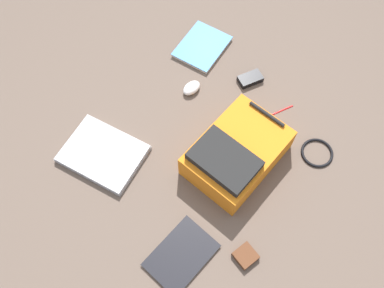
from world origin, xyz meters
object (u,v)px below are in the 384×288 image
(cable_coil, at_px, (317,153))
(earbud_pouch, at_px, (246,256))
(laptop, at_px, (103,154))
(book_red, at_px, (181,255))
(backpack, at_px, (236,154))
(computer_mouse, at_px, (192,88))
(book_manual, at_px, (202,47))
(power_brick, at_px, (250,79))
(pen_black, at_px, (281,110))

(cable_coil, distance_m, earbud_pouch, 0.58)
(laptop, relative_size, cable_coil, 2.84)
(book_red, height_order, cable_coil, book_red)
(backpack, relative_size, computer_mouse, 4.78)
(book_manual, relative_size, power_brick, 2.70)
(backpack, distance_m, earbud_pouch, 0.43)
(backpack, relative_size, book_red, 1.60)
(power_brick, xyz_separation_m, earbud_pouch, (0.58, -0.64, -0.00))
(cable_coil, xyz_separation_m, pen_black, (-0.26, 0.05, -0.00))
(computer_mouse, bearing_deg, earbud_pouch, -31.00)
(laptop, height_order, book_manual, laptop)
(computer_mouse, xyz_separation_m, power_brick, (0.16, 0.25, -0.01))
(laptop, bearing_deg, power_brick, 77.74)
(cable_coil, bearing_deg, computer_mouse, -164.20)
(book_red, distance_m, computer_mouse, 0.80)
(computer_mouse, bearing_deg, pen_black, 28.42)
(book_red, distance_m, power_brick, 0.92)
(cable_coil, height_order, earbud_pouch, earbud_pouch)
(cable_coil, xyz_separation_m, power_brick, (-0.48, 0.07, 0.01))
(backpack, relative_size, pen_black, 3.51)
(backpack, xyz_separation_m, book_red, (0.15, -0.46, -0.07))
(power_brick, bearing_deg, book_red, -64.15)
(laptop, xyz_separation_m, earbud_pouch, (0.75, 0.14, -0.00))
(backpack, height_order, book_red, backpack)
(book_manual, bearing_deg, book_red, -48.22)
(book_manual, distance_m, power_brick, 0.31)
(laptop, height_order, pen_black, laptop)
(laptop, relative_size, book_manual, 1.32)
(laptop, distance_m, power_brick, 0.80)
(backpack, bearing_deg, power_brick, 124.45)
(book_red, height_order, computer_mouse, computer_mouse)
(laptop, distance_m, cable_coil, 0.97)
(book_manual, height_order, book_red, book_manual)
(backpack, height_order, book_manual, backpack)
(backpack, bearing_deg, laptop, -135.91)
(book_red, xyz_separation_m, power_brick, (-0.40, 0.83, 0.01))
(backpack, distance_m, computer_mouse, 0.43)
(pen_black, bearing_deg, power_brick, 174.76)
(computer_mouse, bearing_deg, backpack, -19.28)
(book_red, distance_m, pen_black, 0.83)
(backpack, relative_size, laptop, 1.12)
(book_red, xyz_separation_m, pen_black, (-0.18, 0.81, -0.00))
(book_manual, distance_m, computer_mouse, 0.27)
(pen_black, xyz_separation_m, earbud_pouch, (0.36, -0.62, 0.01))
(book_red, distance_m, earbud_pouch, 0.26)
(computer_mouse, xyz_separation_m, earbud_pouch, (0.74, -0.39, -0.01))
(backpack, xyz_separation_m, earbud_pouch, (0.33, -0.27, -0.06))
(computer_mouse, relative_size, power_brick, 0.84)
(earbud_pouch, bearing_deg, cable_coil, 99.64)
(pen_black, relative_size, earbud_pouch, 1.63)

